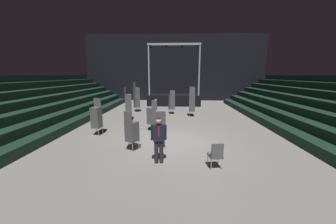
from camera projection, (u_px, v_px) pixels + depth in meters
ground_plane at (171, 142)px, 8.98m from camera, size 22.00×30.00×0.10m
arena_end_wall at (174, 68)px, 22.88m from camera, size 22.00×0.30×8.00m
bleacher_bank_left at (17, 105)px, 10.00m from camera, size 5.25×24.00×3.15m
stage_riser at (174, 98)px, 20.07m from camera, size 5.51×2.92×6.20m
man_with_tie at (159, 137)px, 6.58m from camera, size 0.57×0.28×1.72m
chair_stack_front_left at (128, 104)px, 12.95m from camera, size 0.54×0.54×2.31m
chair_stack_front_right at (192, 102)px, 14.16m from camera, size 0.49×0.49×2.31m
chair_stack_mid_left at (160, 124)px, 8.04m from camera, size 0.47×0.47×2.14m
chair_stack_mid_right at (96, 117)px, 9.76m from camera, size 0.51×0.51×1.96m
chair_stack_mid_centre at (172, 102)px, 15.09m from camera, size 0.55×0.55×1.96m
chair_stack_rear_left at (132, 131)px, 7.76m from camera, size 0.61×0.61×1.71m
chair_stack_rear_right at (137, 97)px, 15.96m from camera, size 0.61×0.61×2.56m
chair_stack_rear_centre at (152, 115)px, 10.54m from camera, size 0.61×0.61×1.79m
loose_chair_near_man at (216, 154)px, 6.25m from camera, size 0.50×0.50×0.95m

